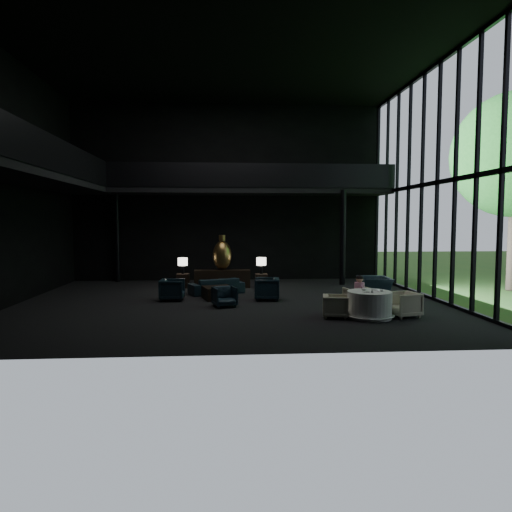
{
  "coord_description": "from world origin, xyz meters",
  "views": [
    {
      "loc": [
        -0.22,
        -15.01,
        2.69
      ],
      "look_at": [
        0.86,
        0.5,
        1.51
      ],
      "focal_mm": 32.0,
      "sensor_mm": 36.0,
      "label": 1
    }
  ],
  "objects": [
    {
      "name": "mezzanine_back",
      "position": [
        1.0,
        5.0,
        4.0
      ],
      "size": [
        12.0,
        2.0,
        0.25
      ],
      "primitive_type": "cube",
      "color": "black",
      "rests_on": "wall_back"
    },
    {
      "name": "dining_table",
      "position": [
        3.81,
        -2.7,
        0.33
      ],
      "size": [
        1.39,
        1.39,
        0.75
      ],
      "color": "white",
      "rests_on": "floor"
    },
    {
      "name": "coffee_cup",
      "position": [
        4.12,
        -2.79,
        0.79
      ],
      "size": [
        0.09,
        0.09,
        0.06
      ],
      "primitive_type": "cylinder",
      "rotation": [
        0.0,
        0.0,
        -0.07
      ],
      "color": "white",
      "rests_on": "saucer"
    },
    {
      "name": "wall_left",
      "position": [
        -7.0,
        0.0,
        4.0
      ],
      "size": [
        0.04,
        12.0,
        8.0
      ],
      "primitive_type": "cube",
      "color": "black",
      "rests_on": "ground"
    },
    {
      "name": "console",
      "position": [
        -0.31,
        3.47,
        0.36
      ],
      "size": [
        2.26,
        0.51,
        0.72
      ],
      "primitive_type": "cube",
      "color": "black",
      "rests_on": "floor"
    },
    {
      "name": "table_lamp_right",
      "position": [
        1.29,
        3.56,
        1.02
      ],
      "size": [
        0.4,
        0.4,
        0.66
      ],
      "color": "black",
      "rests_on": "side_table_right"
    },
    {
      "name": "side_table_left",
      "position": [
        -1.91,
        3.57,
        0.28
      ],
      "size": [
        0.52,
        0.52,
        0.57
      ],
      "primitive_type": "cube",
      "color": "black",
      "rests_on": "floor"
    },
    {
      "name": "lounge_armchair_west",
      "position": [
        -2.0,
        0.55,
        0.42
      ],
      "size": [
        0.78,
        0.83,
        0.84
      ],
      "primitive_type": "imported",
      "rotation": [
        0.0,
        0.0,
        1.55
      ],
      "color": "black",
      "rests_on": "floor"
    },
    {
      "name": "table_lamp_left",
      "position": [
        -1.91,
        3.56,
        1.03
      ],
      "size": [
        0.39,
        0.39,
        0.65
      ],
      "color": "black",
      "rests_on": "side_table_left"
    },
    {
      "name": "floor",
      "position": [
        0.0,
        0.0,
        0.0
      ],
      "size": [
        14.0,
        12.0,
        0.02
      ],
      "primitive_type": "cube",
      "color": "black",
      "rests_on": "ground"
    },
    {
      "name": "wall_back",
      "position": [
        0.0,
        6.0,
        4.0
      ],
      "size": [
        14.0,
        0.04,
        8.0
      ],
      "primitive_type": "cube",
      "color": "black",
      "rests_on": "ground"
    },
    {
      "name": "cereal_bowl",
      "position": [
        3.7,
        -2.53,
        0.79
      ],
      "size": [
        0.15,
        0.15,
        0.08
      ],
      "primitive_type": "ellipsoid",
      "color": "white",
      "rests_on": "dining_table"
    },
    {
      "name": "dining_chair_east",
      "position": [
        4.82,
        -2.62,
        0.39
      ],
      "size": [
        0.87,
        0.9,
        0.78
      ],
      "primitive_type": "imported",
      "rotation": [
        0.0,
        0.0,
        -1.33
      ],
      "color": "beige",
      "rests_on": "floor"
    },
    {
      "name": "child",
      "position": [
        3.79,
        -1.79,
        0.77
      ],
      "size": [
        0.3,
        0.3,
        0.64
      ],
      "rotation": [
        0.0,
        0.0,
        3.14
      ],
      "color": "#C5909B",
      "rests_on": "dining_chair_north"
    },
    {
      "name": "column_nw",
      "position": [
        -5.0,
        5.7,
        2.0
      ],
      "size": [
        0.24,
        0.24,
        4.0
      ],
      "primitive_type": "cylinder",
      "color": "black",
      "rests_on": "floor"
    },
    {
      "name": "lounge_armchair_south",
      "position": [
        -0.22,
        -0.74,
        0.32
      ],
      "size": [
        0.76,
        0.74,
        0.64
      ],
      "primitive_type": "imported",
      "rotation": [
        0.0,
        0.0,
        0.29
      ],
      "color": "black",
      "rests_on": "floor"
    },
    {
      "name": "side_table_right",
      "position": [
        1.29,
        3.49,
        0.27
      ],
      "size": [
        0.5,
        0.5,
        0.55
      ],
      "primitive_type": "cube",
      "color": "black",
      "rests_on": "floor"
    },
    {
      "name": "lounge_armchair_east",
      "position": [
        1.22,
        0.4,
        0.46
      ],
      "size": [
        0.92,
        0.98,
        0.92
      ],
      "primitive_type": "imported",
      "rotation": [
        0.0,
        0.0,
        -1.67
      ],
      "color": "black",
      "rests_on": "floor"
    },
    {
      "name": "bronze_urn",
      "position": [
        -0.31,
        3.58,
        1.32
      ],
      "size": [
        0.76,
        0.76,
        1.42
      ],
      "color": "#B69546",
      "rests_on": "console"
    },
    {
      "name": "curtain_wall",
      "position": [
        6.95,
        0.0,
        4.0
      ],
      "size": [
        0.2,
        12.0,
        8.0
      ],
      "primitive_type": null,
      "color": "black",
      "rests_on": "ground"
    },
    {
      "name": "coffee_table",
      "position": [
        -0.45,
        0.74,
        0.21
      ],
      "size": [
        1.19,
        1.19,
        0.43
      ],
      "primitive_type": "cube",
      "rotation": [
        0.0,
        0.0,
        0.28
      ],
      "color": "black",
      "rests_on": "floor"
    },
    {
      "name": "plate_b",
      "position": [
        4.04,
        -2.48,
        0.76
      ],
      "size": [
        0.26,
        0.26,
        0.01
      ],
      "primitive_type": "cylinder",
      "rotation": [
        0.0,
        0.0,
        -0.23
      ],
      "color": "white",
      "rests_on": "dining_table"
    },
    {
      "name": "plate_a",
      "position": [
        3.67,
        -2.85,
        0.76
      ],
      "size": [
        0.28,
        0.28,
        0.01
      ],
      "primitive_type": "cylinder",
      "rotation": [
        0.0,
        0.0,
        0.38
      ],
      "color": "white",
      "rests_on": "dining_table"
    },
    {
      "name": "dining_chair_north",
      "position": [
        3.83,
        -1.65,
        0.38
      ],
      "size": [
        0.89,
        0.85,
        0.77
      ],
      "primitive_type": "imported",
      "rotation": [
        0.0,
        0.0,
        3.37
      ],
      "color": "beige",
      "rests_on": "floor"
    },
    {
      "name": "window_armchair",
      "position": [
        5.0,
        0.4,
        0.55
      ],
      "size": [
        0.87,
        1.3,
        1.11
      ],
      "primitive_type": "imported",
      "rotation": [
        0.0,
        0.0,
        -1.61
      ],
      "color": "black",
      "rests_on": "floor"
    },
    {
      "name": "wall_front",
      "position": [
        0.0,
        -6.0,
        4.0
      ],
      "size": [
        14.0,
        0.04,
        8.0
      ],
      "primitive_type": "cube",
      "color": "black",
      "rests_on": "ground"
    },
    {
      "name": "cream_pot",
      "position": [
        3.79,
        -2.98,
        0.78
      ],
      "size": [
        0.08,
        0.08,
        0.07
      ],
      "primitive_type": "cylinder",
      "rotation": [
        0.0,
        0.0,
        -0.43
      ],
      "color": "#99999E",
      "rests_on": "dining_table"
    },
    {
      "name": "saucer",
      "position": [
        4.09,
        -2.76,
        0.76
      ],
      "size": [
        0.16,
        0.16,
        0.01
      ],
      "primitive_type": "cylinder",
      "rotation": [
        0.0,
        0.0,
        -0.07
      ],
      "color": "white",
      "rests_on": "dining_table"
    },
    {
      "name": "ceiling",
      "position": [
        0.0,
        0.0,
        8.0
      ],
      "size": [
        14.0,
        12.0,
        0.02
      ],
      "primitive_type": "cube",
      "color": "black",
      "rests_on": "ground"
    },
    {
      "name": "railing_back",
      "position": [
        1.0,
        4.0,
        4.6
      ],
      "size": [
        12.0,
        0.06,
        1.0
      ],
      "primitive_type": "cube",
      "color": "black",
      "rests_on": "mezzanine_back"
    },
    {
      "name": "dining_chair_west",
      "position": [
        2.88,
        -2.59,
        0.32
      ],
      "size": [
        0.69,
        0.72,
        0.64
      ],
      "primitive_type": "imported",
      "rotation": [
        0.0,
        0.0,
        1.36
      ],
      "color": "beige",
      "rests_on": "floor"
    },
    {
      "name": "column_ne",
      "position": [
        4.8,
        4.0,
        2.0
      ],
      "size": [
        0.24,
        0.24,
        4.0
      ],
      "primitive_type": "cylinder",
      "color": "black",
      "rests_on": "floor"
    },
    {
      "name": "sofa",
      "position": [
        -0.52,
        1.9,
        0.38
      ],
      "size": [
        2.0,
        1.25,
        0.75
      ],
      "primitive_type": "imported",
      "rotation": [
        0.0,
        0.0,
        3.53
      ],
      "color": "black",
      "rests_on": "floor"
    },
    {
      "name": "railing_left",
      "position": [
        -5.0,
        0.0,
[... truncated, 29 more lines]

